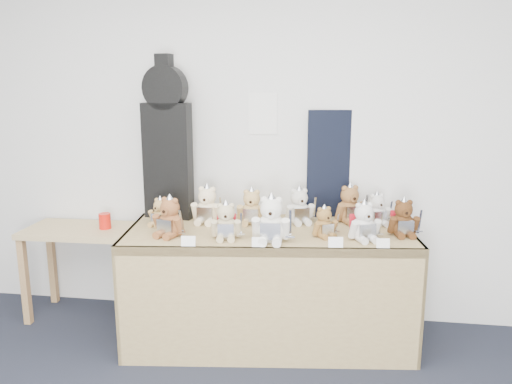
# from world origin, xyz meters

# --- Properties ---
(room_shell) EXTENTS (6.00, 6.00, 6.00)m
(room_shell) POSITION_xyz_m (0.22, 2.49, 1.55)
(room_shell) COLOR silver
(room_shell) RESTS_ON floor
(display_table) EXTENTS (1.99, 1.02, 0.80)m
(display_table) POSITION_xyz_m (0.33, 2.00, 0.63)
(display_table) COLOR olive
(display_table) RESTS_ON floor
(side_table) EXTENTS (0.85, 0.49, 0.70)m
(side_table) POSITION_xyz_m (-1.11, 2.23, 0.58)
(side_table) COLOR #9F8755
(side_table) RESTS_ON floor
(guitar_case) EXTENTS (0.36, 0.15, 1.16)m
(guitar_case) POSITION_xyz_m (-0.44, 2.28, 1.36)
(guitar_case) COLOR black
(guitar_case) RESTS_ON display_table
(navy_board) EXTENTS (0.57, 0.16, 0.78)m
(navy_board) POSITION_xyz_m (0.83, 2.50, 1.19)
(navy_board) COLOR black
(navy_board) RESTS_ON display_table
(red_cup) EXTENTS (0.09, 0.09, 0.12)m
(red_cup) POSITION_xyz_m (-0.93, 2.24, 0.76)
(red_cup) COLOR red
(red_cup) RESTS_ON side_table
(teddy_front_far_left) EXTENTS (0.24, 0.22, 0.29)m
(teddy_front_far_left) POSITION_xyz_m (-0.30, 1.84, 0.91)
(teddy_front_far_left) COLOR brown
(teddy_front_far_left) RESTS_ON display_table
(teddy_front_left) EXTENTS (0.22, 0.19, 0.26)m
(teddy_front_left) POSITION_xyz_m (0.07, 1.84, 0.90)
(teddy_front_left) COLOR tan
(teddy_front_left) RESTS_ON display_table
(teddy_front_centre) EXTENTS (0.27, 0.22, 0.33)m
(teddy_front_centre) POSITION_xyz_m (0.36, 1.81, 0.93)
(teddy_front_centre) COLOR silver
(teddy_front_centre) RESTS_ON display_table
(teddy_front_right) EXTENTS (0.19, 0.18, 0.22)m
(teddy_front_right) POSITION_xyz_m (0.69, 1.97, 0.89)
(teddy_front_right) COLOR olive
(teddy_front_right) RESTS_ON display_table
(teddy_front_far_right) EXTENTS (0.23, 0.22, 0.28)m
(teddy_front_far_right) POSITION_xyz_m (0.93, 1.93, 0.91)
(teddy_front_far_right) COLOR silver
(teddy_front_far_right) RESTS_ON display_table
(teddy_front_end) EXTENTS (0.23, 0.20, 0.27)m
(teddy_front_end) POSITION_xyz_m (1.19, 2.07, 0.90)
(teddy_front_end) COLOR #4E301A
(teddy_front_end) RESTS_ON display_table
(teddy_back_left) EXTENTS (0.24, 0.20, 0.30)m
(teddy_back_left) POSITION_xyz_m (-0.13, 2.18, 0.91)
(teddy_back_left) COLOR beige
(teddy_back_left) RESTS_ON display_table
(teddy_back_centre_left) EXTENTS (0.23, 0.18, 0.28)m
(teddy_back_centre_left) POSITION_xyz_m (0.18, 2.21, 0.91)
(teddy_back_centre_left) COLOR tan
(teddy_back_centre_left) RESTS_ON display_table
(teddy_back_centre_right) EXTENTS (0.24, 0.22, 0.28)m
(teddy_back_centre_right) POSITION_xyz_m (0.51, 2.27, 0.91)
(teddy_back_centre_right) COLOR beige
(teddy_back_centre_right) RESTS_ON display_table
(teddy_back_right) EXTENTS (0.25, 0.24, 0.30)m
(teddy_back_right) POSITION_xyz_m (0.86, 2.34, 0.92)
(teddy_back_right) COLOR brown
(teddy_back_right) RESTS_ON display_table
(teddy_back_end) EXTENTS (0.21, 0.20, 0.25)m
(teddy_back_end) POSITION_xyz_m (1.04, 2.30, 0.90)
(teddy_back_end) COLOR silver
(teddy_back_end) RESTS_ON display_table
(teddy_back_far_left) EXTENTS (0.18, 0.17, 0.22)m
(teddy_back_far_left) POSITION_xyz_m (-0.44, 2.06, 0.88)
(teddy_back_far_left) COLOR tan
(teddy_back_far_left) RESTS_ON display_table
(entry_card_a) EXTENTS (0.09, 0.03, 0.06)m
(entry_card_a) POSITION_xyz_m (-0.12, 1.64, 0.83)
(entry_card_a) COLOR white
(entry_card_a) RESTS_ON display_table
(entry_card_b) EXTENTS (0.08, 0.03, 0.06)m
(entry_card_b) POSITION_xyz_m (0.30, 1.69, 0.83)
(entry_card_b) COLOR white
(entry_card_b) RESTS_ON display_table
(entry_card_c) EXTENTS (0.09, 0.03, 0.06)m
(entry_card_c) POSITION_xyz_m (0.76, 1.75, 0.83)
(entry_card_c) COLOR white
(entry_card_c) RESTS_ON display_table
(entry_card_d) EXTENTS (0.08, 0.03, 0.06)m
(entry_card_d) POSITION_xyz_m (1.04, 1.78, 0.83)
(entry_card_d) COLOR white
(entry_card_d) RESTS_ON display_table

